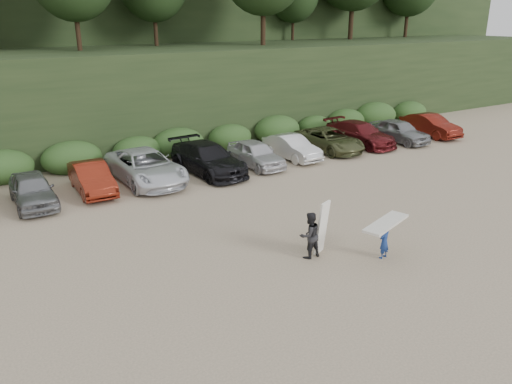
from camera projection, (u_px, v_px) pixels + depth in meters
ground at (315, 244)px, 18.70m from camera, size 120.00×120.00×0.00m
parked_cars at (183, 164)px, 26.12m from camera, size 39.40×6.23×1.63m
child_surfer at (385, 234)px, 17.33m from camera, size 2.37×1.33×1.37m
adult_surfer at (311, 234)px, 17.43m from camera, size 1.29×0.66×1.99m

